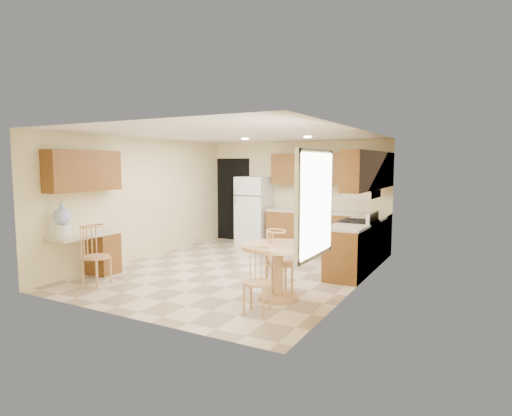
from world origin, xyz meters
The scene contains 30 objects.
floor centered at (0.00, 0.00, 0.00)m, with size 5.50×5.50×0.00m, color beige.
ceiling centered at (0.00, 0.00, 2.50)m, with size 4.50×5.50×0.02m, color white.
wall_back centered at (0.00, 2.75, 1.25)m, with size 4.50×0.02×2.50m, color beige.
wall_front centered at (0.00, -2.75, 1.25)m, with size 4.50×0.02×2.50m, color beige.
wall_left centered at (-2.25, 0.00, 1.25)m, with size 0.02×5.50×2.50m, color beige.
wall_right centered at (2.25, 0.00, 1.25)m, with size 0.02×5.50×2.50m, color beige.
doorway centered at (-1.75, 2.73, 1.05)m, with size 0.90×0.02×2.10m, color black.
base_cab_back centered at (0.88, 2.45, 0.43)m, with size 2.75×0.60×0.87m, color brown.
counter_back centered at (0.88, 2.45, 0.89)m, with size 2.75×0.63×0.04m, color beige.
base_cab_right_a centered at (1.95, 1.85, 0.43)m, with size 0.60×0.59×0.87m, color brown.
counter_right_a centered at (1.95, 1.85, 0.89)m, with size 0.63×0.59×0.04m, color beige.
base_cab_right_b centered at (1.95, 0.40, 0.43)m, with size 0.60×0.80×0.87m, color brown.
counter_right_b centered at (1.95, 0.40, 0.89)m, with size 0.63×0.80×0.04m, color beige.
upper_cab_back centered at (0.88, 2.58, 1.85)m, with size 2.75×0.33×0.70m, color brown.
upper_cab_right centered at (2.08, 1.21, 1.85)m, with size 0.33×2.42×0.70m, color brown.
upper_cab_left centered at (-2.08, -1.60, 1.85)m, with size 0.33×1.40×0.70m, color brown.
sink centered at (0.85, 2.45, 0.91)m, with size 0.78×0.44×0.01m, color silver.
range_hood centered at (2.00, 1.18, 1.42)m, with size 0.50×0.76×0.14m, color silver.
desk_pedestal centered at (-2.00, -1.32, 0.36)m, with size 0.48×0.42×0.72m, color brown.
desk_top centered at (-2.00, -1.70, 0.75)m, with size 0.50×1.20×0.04m, color beige.
window centered at (2.23, -1.85, 1.50)m, with size 0.06×1.12×1.30m.
can_light_a centered at (-0.50, 1.20, 2.48)m, with size 0.14×0.14×0.02m, color white.
can_light_b centered at (0.90, 1.20, 2.48)m, with size 0.14×0.14×0.02m, color white.
refrigerator centered at (-0.95, 2.40, 0.83)m, with size 0.73×0.71×1.66m.
stove centered at (1.92, 1.18, 0.47)m, with size 0.65×0.76×1.09m.
dining_table centered at (1.40, -1.13, 0.52)m, with size 1.08×1.08×0.80m.
chair_table_a centered at (1.30, -0.98, 0.59)m, with size 0.43×0.53×0.97m.
chair_table_b centered at (1.40, -1.87, 0.52)m, with size 0.38×0.39×0.86m.
chair_desk centered at (-1.55, -1.95, 0.59)m, with size 0.43×0.55×0.96m.
water_crock centered at (-2.00, -2.12, 1.03)m, with size 0.28×0.28×0.58m.
Camera 1 is at (4.03, -6.64, 1.98)m, focal length 30.00 mm.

